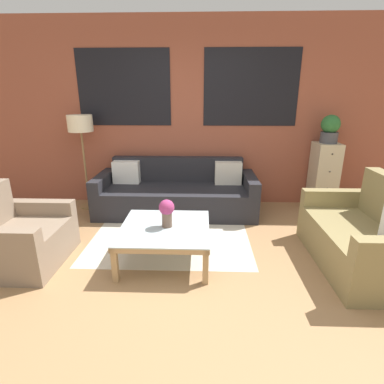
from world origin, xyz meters
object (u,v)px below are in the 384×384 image
object	(u,v)px
couch_dark	(176,194)
coffee_table	(165,231)
armchair_corner	(20,238)
drawer_cabinet	(323,177)
flower_vase	(167,211)
settee_vintage	(365,238)
floor_lamp	(81,129)
potted_plant	(330,129)

from	to	relation	value
couch_dark	coffee_table	bearing A→B (deg)	-90.06
couch_dark	armchair_corner	xyz separation A→B (m)	(-1.52, -1.52, 0.00)
drawer_cabinet	flower_vase	size ratio (longest dim) A/B	3.45
settee_vintage	floor_lamp	distance (m)	3.93
armchair_corner	coffee_table	world-z (taller)	armchair_corner
floor_lamp	settee_vintage	bearing A→B (deg)	-24.69
potted_plant	flower_vase	distance (m)	2.82
couch_dark	armchair_corner	world-z (taller)	armchair_corner
armchair_corner	potted_plant	distance (m)	4.24
potted_plant	flower_vase	bearing A→B (deg)	-144.03
couch_dark	settee_vintage	world-z (taller)	settee_vintage
settee_vintage	armchair_corner	size ratio (longest dim) A/B	1.58
couch_dark	coffee_table	xyz separation A→B (m)	(-0.00, -1.40, 0.06)
floor_lamp	flower_vase	xyz separation A→B (m)	(1.43, -1.54, -0.67)
couch_dark	settee_vintage	distance (m)	2.52
settee_vintage	drawer_cabinet	xyz separation A→B (m)	(0.18, 1.67, 0.20)
couch_dark	potted_plant	world-z (taller)	potted_plant
settee_vintage	drawer_cabinet	bearing A→B (deg)	83.88
flower_vase	couch_dark	bearing A→B (deg)	90.91
armchair_corner	floor_lamp	xyz separation A→B (m)	(0.11, 1.66, 0.95)
armchair_corner	drawer_cabinet	bearing A→B (deg)	24.69
coffee_table	flower_vase	distance (m)	0.23
drawer_cabinet	flower_vase	distance (m)	2.74
armchair_corner	floor_lamp	world-z (taller)	floor_lamp
floor_lamp	flower_vase	bearing A→B (deg)	-47.02
coffee_table	potted_plant	xyz separation A→B (m)	(2.24, 1.62, 0.90)
drawer_cabinet	flower_vase	xyz separation A→B (m)	(-2.22, -1.61, 0.05)
potted_plant	settee_vintage	bearing A→B (deg)	-96.12
flower_vase	drawer_cabinet	bearing A→B (deg)	35.96
settee_vintage	couch_dark	bearing A→B (deg)	144.79
potted_plant	coffee_table	bearing A→B (deg)	-144.21
settee_vintage	flower_vase	size ratio (longest dim) A/B	4.78
armchair_corner	flower_vase	bearing A→B (deg)	4.42
floor_lamp	couch_dark	bearing A→B (deg)	-5.74
floor_lamp	flower_vase	size ratio (longest dim) A/B	4.79
potted_plant	floor_lamp	bearing A→B (deg)	-178.91
floor_lamp	potted_plant	distance (m)	3.65
couch_dark	drawer_cabinet	world-z (taller)	drawer_cabinet
coffee_table	drawer_cabinet	bearing A→B (deg)	35.79
coffee_table	drawer_cabinet	size ratio (longest dim) A/B	0.91
settee_vintage	armchair_corner	xyz separation A→B (m)	(-3.58, -0.06, -0.03)
coffee_table	drawer_cabinet	xyz separation A→B (m)	(2.24, 1.62, 0.18)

